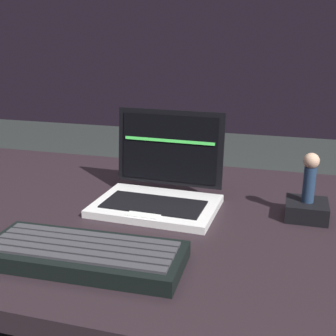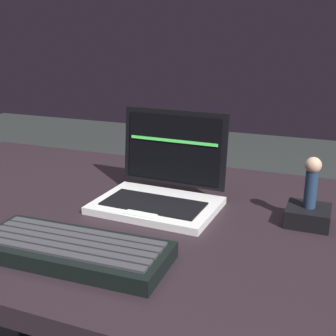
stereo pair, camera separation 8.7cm
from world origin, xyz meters
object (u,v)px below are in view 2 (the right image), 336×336
(external_keyboard, at_px, (72,250))
(figurine, at_px, (312,179))
(laptop_front, at_px, (162,187))
(figurine_stand, at_px, (308,216))

(external_keyboard, distance_m, figurine, 0.45)
(laptop_front, xyz_separation_m, figurine_stand, (0.30, 0.01, -0.02))
(laptop_front, bearing_deg, figurine, 2.58)
(external_keyboard, relative_size, figurine, 3.27)
(laptop_front, relative_size, figurine, 2.59)
(laptop_front, height_order, figurine, laptop_front)
(laptop_front, xyz_separation_m, external_keyboard, (-0.05, -0.27, -0.02))
(figurine_stand, bearing_deg, external_keyboard, -140.81)
(laptop_front, distance_m, external_keyboard, 0.27)
(laptop_front, relative_size, external_keyboard, 0.79)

